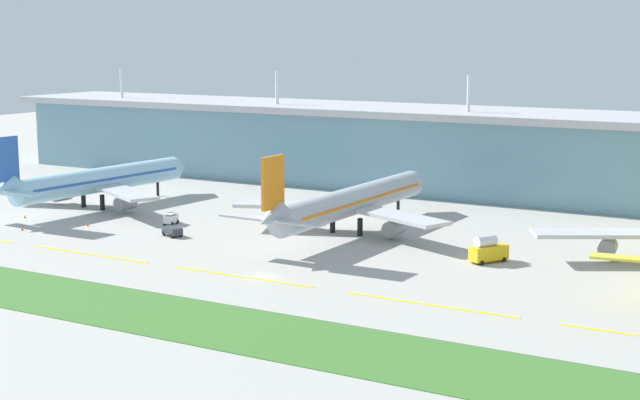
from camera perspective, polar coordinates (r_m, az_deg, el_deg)
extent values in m
plane|color=#A8A59E|center=(160.17, -3.43, -4.61)|extent=(600.00, 600.00, 0.00)
cube|color=#6693A8|center=(246.10, 9.26, 2.64)|extent=(280.00, 28.00, 19.51)
cube|color=#B2B2B7|center=(245.04, 9.33, 5.11)|extent=(288.00, 34.00, 1.80)
cylinder|color=silver|center=(298.18, -11.80, 6.88)|extent=(0.90, 0.90, 9.00)
cylinder|color=silver|center=(264.55, -2.59, 6.73)|extent=(0.90, 0.90, 9.00)
cylinder|color=silver|center=(239.44, 8.89, 6.31)|extent=(0.90, 0.90, 9.00)
cylinder|color=#9ED1EA|center=(229.71, -12.94, 1.20)|extent=(10.05, 49.60, 5.80)
cone|color=#9ED1EA|center=(248.24, -8.40, 1.96)|extent=(5.84, 4.46, 5.51)
cone|color=#9ED1EA|center=(212.13, -18.45, 0.58)|extent=(5.49, 7.03, 5.72)
cube|color=#2D5BB7|center=(211.85, -18.33, 2.33)|extent=(1.25, 6.44, 9.50)
cube|color=#9ED1EA|center=(208.13, -17.42, 0.41)|extent=(10.24, 4.05, 0.36)
cube|color=#B7BABF|center=(236.01, -15.69, 0.98)|extent=(24.94, 13.53, 0.70)
cylinder|color=gray|center=(236.44, -15.20, 0.33)|extent=(3.58, 4.76, 3.20)
cube|color=#B7BABF|center=(218.24, -11.65, 0.46)|extent=(24.47, 16.94, 0.70)
cylinder|color=gray|center=(220.54, -11.57, -0.18)|extent=(3.58, 4.76, 3.20)
cylinder|color=black|center=(243.09, -9.69, 0.64)|extent=(0.70, 0.70, 3.60)
cylinder|color=black|center=(230.82, -13.98, 0.01)|extent=(1.10, 1.10, 3.60)
cylinder|color=black|center=(226.11, -12.90, -0.14)|extent=(1.10, 1.10, 3.60)
cube|color=#2D5BB7|center=(229.65, -12.94, 1.29)|extent=(9.66, 44.69, 0.60)
cylinder|color=#ADB2BC|center=(195.25, 2.02, -0.04)|extent=(7.03, 55.37, 5.80)
cone|color=#ADB2BC|center=(221.31, 5.74, 1.08)|extent=(5.60, 4.12, 5.51)
cone|color=#ADB2BC|center=(169.30, -3.01, -1.15)|extent=(5.08, 6.74, 5.72)
cube|color=orange|center=(169.03, -2.84, 1.05)|extent=(0.84, 6.41, 9.50)
cube|color=#ADB2BC|center=(172.83, -4.43, -1.01)|extent=(10.07, 3.42, 0.36)
cube|color=#ADB2BC|center=(166.80, -1.34, -1.37)|extent=(10.07, 3.42, 0.36)
cube|color=#B7BABF|center=(197.78, -1.65, -0.29)|extent=(24.85, 14.85, 0.70)
cylinder|color=gray|center=(198.85, -1.13, -1.06)|extent=(3.30, 4.57, 3.20)
cube|color=#B7BABF|center=(186.14, 4.59, -0.96)|extent=(24.73, 15.73, 0.70)
cylinder|color=gray|center=(188.47, 4.44, -1.69)|extent=(3.30, 4.57, 3.20)
cylinder|color=black|center=(214.16, 4.70, -0.47)|extent=(0.70, 0.70, 3.60)
cylinder|color=black|center=(195.09, 0.76, -1.45)|extent=(1.10, 1.10, 3.60)
cylinder|color=black|center=(192.01, 2.41, -1.64)|extent=(1.10, 1.10, 3.60)
cube|color=orange|center=(195.18, 2.02, 0.08)|extent=(6.95, 49.85, 0.60)
cube|color=yellow|center=(147.31, 17.83, -3.34)|extent=(10.33, 4.46, 0.36)
cube|color=#B7BABF|center=(176.40, 16.46, -1.93)|extent=(24.25, 17.70, 0.70)
cylinder|color=gray|center=(178.26, 16.85, -2.74)|extent=(3.75, 4.87, 3.20)
cube|color=yellow|center=(181.24, -13.61, -3.17)|extent=(28.00, 0.70, 0.04)
cube|color=yellow|center=(160.34, -4.68, -4.60)|extent=(28.00, 0.70, 0.04)
cube|color=yellow|center=(144.50, 6.59, -6.24)|extent=(28.00, 0.70, 0.04)
cube|color=#3D702D|center=(139.96, -9.27, -6.82)|extent=(300.00, 18.00, 0.10)
cube|color=#333842|center=(193.96, -8.83, -1.82)|extent=(4.97, 3.85, 1.40)
cylinder|color=black|center=(194.89, -9.33, -1.99)|extent=(0.97, 0.66, 0.90)
cylinder|color=black|center=(195.93, -8.78, -1.91)|extent=(0.97, 0.66, 0.90)
cylinder|color=black|center=(192.27, -8.88, -2.14)|extent=(0.97, 0.66, 0.90)
cylinder|color=black|center=(193.32, -8.32, -2.06)|extent=(0.97, 0.66, 0.90)
cube|color=gold|center=(172.23, 10.06, -3.12)|extent=(5.89, 7.52, 2.60)
cylinder|color=silver|center=(171.25, 9.88, -2.44)|extent=(3.75, 4.46, 2.00)
cylinder|color=black|center=(174.98, 10.44, -3.37)|extent=(0.76, 0.95, 0.90)
cylinder|color=black|center=(173.25, 10.94, -3.51)|extent=(0.76, 0.95, 0.90)
cylinder|color=black|center=(171.83, 9.15, -3.57)|extent=(0.76, 0.95, 0.90)
cylinder|color=black|center=(170.07, 9.65, -3.72)|extent=(0.76, 0.95, 0.90)
cube|color=silver|center=(205.96, -8.91, -1.12)|extent=(2.40, 3.86, 1.60)
cube|color=silver|center=(205.75, -8.92, -0.81)|extent=(2.34, 3.51, 0.16)
cylinder|color=black|center=(207.58, -8.94, -1.26)|extent=(0.50, 0.95, 0.90)
cylinder|color=black|center=(206.82, -8.54, -1.29)|extent=(0.50, 0.95, 0.90)
cylinder|color=black|center=(205.41, -9.27, -1.39)|extent=(0.50, 0.95, 0.90)
cylinder|color=black|center=(204.64, -8.87, -1.42)|extent=(0.50, 0.95, 0.90)
cone|color=orange|center=(207.02, -17.40, -1.65)|extent=(0.56, 0.56, 0.70)
cone|color=orange|center=(208.00, -13.74, -1.43)|extent=(0.56, 0.56, 0.70)
cone|color=orange|center=(220.87, -17.24, -0.95)|extent=(0.56, 0.56, 0.70)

